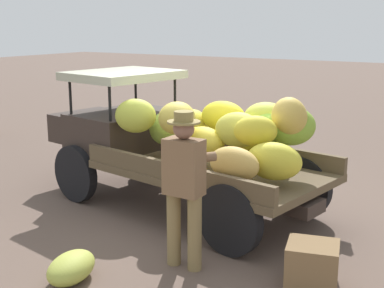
{
  "coord_description": "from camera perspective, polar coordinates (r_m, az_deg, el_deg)",
  "views": [
    {
      "loc": [
        -3.49,
        5.96,
        2.55
      ],
      "look_at": [
        0.16,
        0.02,
        0.95
      ],
      "focal_mm": 49.49,
      "sensor_mm": 36.0,
      "label": 1
    }
  ],
  "objects": [
    {
      "name": "wooden_crate",
      "position": [
        5.45,
        12.81,
        -12.68
      ],
      "size": [
        0.6,
        0.56,
        0.46
      ],
      "primitive_type": "cube",
      "rotation": [
        0.0,
        0.0,
        0.26
      ],
      "color": "brown",
      "rests_on": "ground"
    },
    {
      "name": "ground_plane",
      "position": [
        7.36,
        1.13,
        -7.35
      ],
      "size": [
        60.0,
        60.0,
        0.0
      ],
      "primitive_type": "plane",
      "color": "brown"
    },
    {
      "name": "farmer",
      "position": [
        5.48,
        -0.84,
        -3.96
      ],
      "size": [
        0.53,
        0.46,
        1.69
      ],
      "rotation": [
        0.0,
        0.0,
        -1.57
      ],
      "color": "olive",
      "rests_on": "ground"
    },
    {
      "name": "loose_banana_bunch",
      "position": [
        5.61,
        -12.88,
        -12.85
      ],
      "size": [
        0.54,
        0.71,
        0.3
      ],
      "primitive_type": "ellipsoid",
      "rotation": [
        0.0,
        0.02,
        1.79
      ],
      "color": "#B2BB4A",
      "rests_on": "ground"
    },
    {
      "name": "truck",
      "position": [
        7.36,
        -1.41,
        0.51
      ],
      "size": [
        4.62,
        2.34,
        1.86
      ],
      "rotation": [
        0.0,
        0.0,
        -0.17
      ],
      "color": "#352924",
      "rests_on": "ground"
    }
  ]
}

